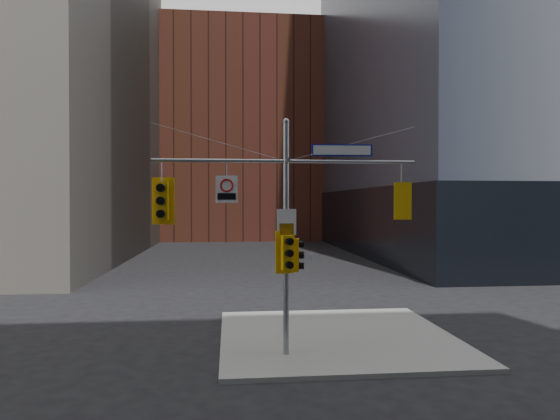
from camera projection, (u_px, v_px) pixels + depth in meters
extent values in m
plane|color=black|center=(295.00, 382.00, 13.16)|extent=(160.00, 160.00, 0.00)
cube|color=gray|center=(337.00, 337.00, 17.34)|extent=(8.00, 8.00, 0.15)
cube|color=black|center=(540.00, 221.00, 47.81)|extent=(36.40, 36.40, 6.00)
cube|color=maroon|center=(241.00, 138.00, 70.65)|extent=(26.00, 20.00, 28.00)
cylinder|color=#93959B|center=(286.00, 240.00, 15.10)|extent=(0.18, 0.18, 7.20)
sphere|color=#93959B|center=(286.00, 121.00, 15.05)|extent=(0.20, 0.20, 0.20)
cylinder|color=#93959B|center=(220.00, 161.00, 14.86)|extent=(4.00, 0.11, 0.11)
cylinder|color=#93959B|center=(351.00, 162.00, 15.27)|extent=(4.00, 0.11, 0.11)
cylinder|color=#93959B|center=(287.00, 160.00, 14.72)|extent=(0.10, 0.70, 0.10)
cylinder|color=#93959B|center=(220.00, 142.00, 14.85)|extent=(4.00, 0.02, 1.12)
cylinder|color=#93959B|center=(351.00, 144.00, 15.26)|extent=(4.00, 0.02, 1.12)
cube|color=#EEAE0C|center=(162.00, 201.00, 14.70)|extent=(0.38, 0.28, 1.14)
cube|color=#EEAE0C|center=(163.00, 201.00, 14.90)|extent=(0.67, 0.08, 1.41)
cylinder|color=black|center=(161.00, 188.00, 14.48)|extent=(0.25, 0.19, 0.24)
cylinder|color=black|center=(161.00, 188.00, 14.57)|extent=(0.21, 0.03, 0.21)
cylinder|color=black|center=(161.00, 201.00, 14.49)|extent=(0.25, 0.19, 0.24)
cylinder|color=black|center=(161.00, 201.00, 14.57)|extent=(0.21, 0.03, 0.21)
cylinder|color=black|center=(161.00, 214.00, 14.49)|extent=(0.25, 0.19, 0.24)
cylinder|color=black|center=(161.00, 214.00, 14.58)|extent=(0.21, 0.03, 0.21)
cube|color=#EEAE0C|center=(401.00, 201.00, 15.45)|extent=(0.31, 0.22, 0.93)
cube|color=#EEAE0C|center=(403.00, 201.00, 15.29)|extent=(0.55, 0.06, 1.15)
cylinder|color=black|center=(400.00, 191.00, 15.62)|extent=(0.20, 0.15, 0.19)
cylinder|color=black|center=(400.00, 191.00, 15.55)|extent=(0.17, 0.03, 0.17)
cylinder|color=black|center=(400.00, 201.00, 15.62)|extent=(0.20, 0.15, 0.19)
cylinder|color=black|center=(400.00, 201.00, 15.55)|extent=(0.17, 0.03, 0.17)
cylinder|color=black|center=(399.00, 211.00, 15.63)|extent=(0.20, 0.15, 0.19)
cylinder|color=black|center=(400.00, 211.00, 15.56)|extent=(0.17, 0.03, 0.17)
cube|color=#EEAE0C|center=(295.00, 255.00, 15.13)|extent=(0.28, 0.36, 1.00)
cylinder|color=black|center=(301.00, 244.00, 15.11)|extent=(0.19, 0.23, 0.21)
cylinder|color=black|center=(299.00, 244.00, 15.12)|extent=(0.05, 0.18, 0.18)
cylinder|color=black|center=(301.00, 255.00, 15.12)|extent=(0.19, 0.23, 0.21)
cylinder|color=black|center=(299.00, 255.00, 15.12)|extent=(0.05, 0.18, 0.18)
cylinder|color=black|center=(301.00, 266.00, 15.12)|extent=(0.19, 0.23, 0.21)
cylinder|color=#0CE559|center=(299.00, 266.00, 15.13)|extent=(0.05, 0.18, 0.18)
cube|color=#EEAE0C|center=(287.00, 253.00, 14.82)|extent=(0.38, 0.31, 1.03)
cube|color=#EEAE0C|center=(285.00, 252.00, 14.99)|extent=(0.60, 0.19, 1.28)
cylinder|color=black|center=(290.00, 242.00, 14.63)|extent=(0.25, 0.21, 0.22)
cylinder|color=black|center=(289.00, 241.00, 14.71)|extent=(0.19, 0.06, 0.19)
cylinder|color=black|center=(290.00, 253.00, 14.64)|extent=(0.25, 0.21, 0.22)
cylinder|color=black|center=(289.00, 253.00, 14.71)|extent=(0.19, 0.06, 0.19)
cylinder|color=black|center=(290.00, 265.00, 14.64)|extent=(0.25, 0.21, 0.22)
cylinder|color=black|center=(289.00, 265.00, 14.72)|extent=(0.19, 0.06, 0.19)
cube|color=#0F178E|center=(342.00, 150.00, 15.23)|extent=(1.89, 0.08, 0.37)
cube|color=silver|center=(342.00, 150.00, 15.21)|extent=(1.78, 0.04, 0.28)
cube|color=silver|center=(227.00, 189.00, 14.87)|extent=(0.65, 0.08, 0.82)
torus|color=#B20A0A|center=(227.00, 185.00, 14.85)|extent=(0.41, 0.08, 0.40)
cube|color=black|center=(227.00, 196.00, 14.86)|extent=(0.54, 0.05, 0.20)
cube|color=silver|center=(287.00, 222.00, 14.97)|extent=(0.60, 0.10, 0.78)
cube|color=#D88C00|center=(287.00, 229.00, 14.95)|extent=(0.43, 0.06, 0.35)
cube|color=silver|center=(301.00, 256.00, 15.15)|extent=(0.75, 0.13, 0.15)
cube|color=#145926|center=(284.00, 269.00, 15.56)|extent=(0.07, 0.67, 0.13)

